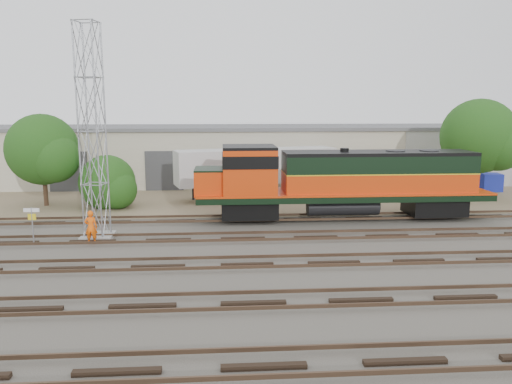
{
  "coord_description": "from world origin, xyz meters",
  "views": [
    {
      "loc": [
        -1.1,
        -24.71,
        7.19
      ],
      "look_at": [
        0.89,
        4.0,
        2.2
      ],
      "focal_mm": 35.0,
      "sensor_mm": 36.0,
      "label": 1
    }
  ],
  "objects": [
    {
      "name": "signal_tower",
      "position": [
        -7.95,
        2.49,
        5.58
      ],
      "size": [
        1.69,
        1.69,
        11.47
      ],
      "rotation": [
        0.0,
        0.0,
        -0.23
      ],
      "color": "gray",
      "rests_on": "ground"
    },
    {
      "name": "tracks",
      "position": [
        0.0,
        -3.0,
        0.08
      ],
      "size": [
        80.0,
        20.4,
        0.28
      ],
      "color": "black",
      "rests_on": "ground"
    },
    {
      "name": "warehouse",
      "position": [
        0.04,
        22.98,
        2.65
      ],
      "size": [
        58.4,
        10.4,
        5.3
      ],
      "color": "beige",
      "rests_on": "ground"
    },
    {
      "name": "locomotive",
      "position": [
        6.25,
        6.0,
        2.54
      ],
      "size": [
        18.6,
        3.26,
        4.47
      ],
      "color": "black",
      "rests_on": "tracks"
    },
    {
      "name": "worker",
      "position": [
        -7.99,
        1.28,
        0.9
      ],
      "size": [
        0.68,
        0.46,
        1.8
      ],
      "primitive_type": "imported",
      "rotation": [
        0.0,
        0.0,
        3.19
      ],
      "color": "#FC5E0E",
      "rests_on": "ground"
    },
    {
      "name": "sign_post",
      "position": [
        -10.97,
        1.28,
        1.4
      ],
      "size": [
        0.82,
        0.07,
        2.0
      ],
      "color": "gray",
      "rests_on": "ground"
    },
    {
      "name": "dumpster_blue",
      "position": [
        21.79,
        15.84,
        0.75
      ],
      "size": [
        1.78,
        1.7,
        1.5
      ],
      "primitive_type": "cube",
      "rotation": [
        0.0,
        0.0,
        -0.13
      ],
      "color": "#16239C",
      "rests_on": "ground"
    },
    {
      "name": "ground",
      "position": [
        0.0,
        0.0,
        0.0
      ],
      "size": [
        140.0,
        140.0,
        0.0
      ],
      "primitive_type": "plane",
      "color": "#47423A",
      "rests_on": "ground"
    },
    {
      "name": "semi_trailer",
      "position": [
        1.9,
        13.92,
        2.44
      ],
      "size": [
        12.84,
        5.79,
        3.88
      ],
      "rotation": [
        0.0,
        0.0,
        0.27
      ],
      "color": "silver",
      "rests_on": "ground"
    },
    {
      "name": "dirt_strip",
      "position": [
        0.0,
        15.0,
        0.01
      ],
      "size": [
        80.0,
        16.0,
        0.02
      ],
      "primitive_type": "cube",
      "color": "#726047",
      "rests_on": "ground"
    },
    {
      "name": "tree_mid",
      "position": [
        -9.07,
        10.98,
        1.66
      ],
      "size": [
        4.19,
        3.99,
        3.99
      ],
      "color": "#382619",
      "rests_on": "ground"
    },
    {
      "name": "tree_west",
      "position": [
        -13.62,
        11.69,
        3.97
      ],
      "size": [
        5.33,
        5.08,
        6.64
      ],
      "color": "#382619",
      "rests_on": "ground"
    },
    {
      "name": "tree_east",
      "position": [
        18.95,
        12.28,
        4.72
      ],
      "size": [
        6.02,
        5.73,
        7.74
      ],
      "color": "#382619",
      "rests_on": "ground"
    }
  ]
}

